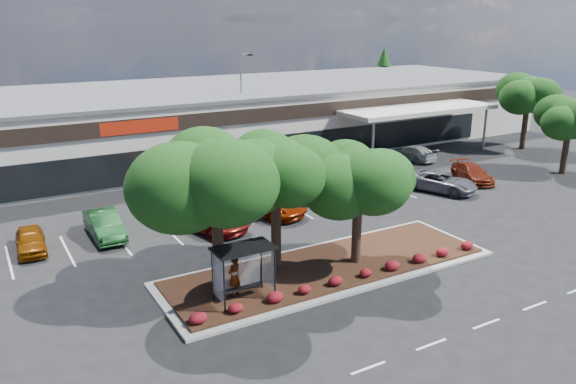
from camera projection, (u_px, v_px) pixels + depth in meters
ground at (409, 291)px, 27.16m from camera, size 160.00×160.00×0.00m
retail_store at (174, 121)px, 54.31m from camera, size 80.40×25.20×6.25m
landscape_island at (329, 267)px, 29.47m from camera, size 18.00×6.00×0.26m
lane_markings at (297, 226)px, 35.71m from camera, size 33.12×20.06×0.01m
shrub_row at (353, 276)px, 27.62m from camera, size 17.00×0.80×0.50m
bus_shelter at (242, 257)px, 25.33m from camera, size 2.75×1.55×2.59m
island_tree_west at (217, 210)px, 25.81m from camera, size 7.20×7.20×7.89m
island_tree_mid at (276, 200)px, 28.15m from camera, size 6.60×6.60×7.32m
island_tree_east at (358, 203)px, 28.94m from camera, size 5.80×5.80×6.50m
tree_east_near at (567, 136)px, 46.90m from camera, size 5.60×5.60×6.51m
tree_east_far at (526, 111)px, 55.74m from camera, size 6.40×6.40×7.62m
conifer_north_east at (383, 80)px, 78.48m from camera, size 3.96×3.96×9.00m
person_waiting at (234, 276)px, 25.88m from camera, size 0.83×0.69×1.95m
light_pole at (242, 114)px, 51.27m from camera, size 1.39×0.85×9.76m
car_0 at (30, 240)px, 31.62m from camera, size 1.79×3.97×1.32m
car_1 at (104, 225)px, 33.66m from camera, size 1.69×4.76×1.57m
car_2 at (209, 216)px, 35.10m from camera, size 4.36×6.44×1.64m
car_3 at (251, 197)px, 38.87m from camera, size 2.52×5.21×1.65m
car_4 at (268, 202)px, 37.80m from camera, size 4.05×6.43×1.65m
car_5 at (360, 180)px, 43.39m from camera, size 2.22×4.26×1.34m
car_6 at (370, 181)px, 42.97m from camera, size 2.95×4.83×1.50m
car_7 at (441, 182)px, 42.71m from camera, size 4.39×6.02×1.52m
car_8 at (472, 173)px, 45.34m from camera, size 3.33×5.09×1.37m
car_10 at (177, 193)px, 39.93m from camera, size 2.92×4.84×1.51m
car_11 at (197, 189)px, 41.19m from camera, size 2.51×5.07×1.38m
car_12 at (194, 176)px, 43.95m from camera, size 2.42×5.07×1.67m
car_13 at (293, 162)px, 48.74m from camera, size 2.81×5.15×1.42m
car_14 at (331, 162)px, 48.19m from camera, size 3.09×5.37×1.67m
car_15 at (331, 167)px, 47.04m from camera, size 3.30×5.28×1.43m
car_16 at (370, 160)px, 48.93m from camera, size 3.11×5.28×1.64m
car_17 at (413, 153)px, 52.15m from camera, size 2.38×4.93×1.39m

